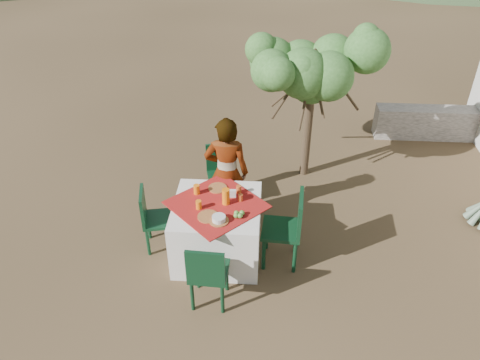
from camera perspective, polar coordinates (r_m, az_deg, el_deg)
name	(u,v)px	position (r m, az deg, el deg)	size (l,w,h in m)	color
ground	(229,263)	(5.80, -1.39, -10.14)	(160.00, 160.00, 0.00)	#352818
table	(217,229)	(5.69, -2.77, -6.01)	(1.30, 1.30, 0.76)	white
chair_far	(221,171)	(6.54, -2.28, 1.12)	(0.48, 0.48, 0.86)	black
chair_near	(208,273)	(5.02, -3.96, -11.23)	(0.42, 0.42, 0.88)	black
chair_left	(153,217)	(5.83, -10.56, -4.40)	(0.46, 0.46, 0.84)	black
chair_right	(289,226)	(5.50, 5.95, -5.62)	(0.48, 0.48, 0.97)	black
person	(227,173)	(5.95, -1.63, 0.86)	(0.57, 0.37, 1.55)	#8C6651
shrub_tree	(317,75)	(6.75, 9.32, 12.54)	(1.72, 1.69, 2.02)	#423221
stone_wall	(451,123)	(8.99, 24.31, 6.31)	(2.60, 0.35, 0.55)	gray
plate_far	(218,188)	(5.70, -2.74, -0.97)	(0.23, 0.23, 0.01)	brown
plate_near	(208,217)	(5.26, -3.89, -4.46)	(0.25, 0.25, 0.01)	brown
glass_far	(197,189)	(5.60, -5.31, -1.14)	(0.07, 0.07, 0.12)	orange
glass_near	(199,205)	(5.36, -5.06, -3.02)	(0.07, 0.07, 0.11)	orange
juice_pitcher	(226,197)	(5.40, -1.73, -2.03)	(0.09, 0.09, 0.20)	orange
bowl_plate	(219,221)	(5.20, -2.59, -4.99)	(0.22, 0.22, 0.01)	brown
white_bowl	(219,218)	(5.18, -2.60, -4.70)	(0.15, 0.15, 0.06)	silver
jar_left	(241,198)	(5.47, 0.06, -2.15)	(0.06, 0.06, 0.09)	#BD5021
jar_right	(239,189)	(5.60, -0.15, -1.14)	(0.06, 0.06, 0.10)	#BD5021
napkin_holder	(233,193)	(5.53, -0.86, -1.65)	(0.07, 0.04, 0.10)	silver
fruit_cluster	(239,214)	(5.24, -0.16, -4.20)	(0.12, 0.11, 0.06)	#558F34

